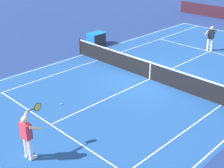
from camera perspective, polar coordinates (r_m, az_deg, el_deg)
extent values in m
plane|color=navy|center=(16.76, 6.95, 0.92)|extent=(60.00, 60.00, 0.00)
cube|color=#1E4C93|center=(16.76, 6.95, 0.92)|extent=(24.20, 11.40, 0.00)
cube|color=white|center=(20.33, -5.31, 5.38)|extent=(23.80, 0.05, 0.01)
cube|color=white|center=(19.34, -2.63, 4.43)|extent=(23.80, 0.05, 0.01)
cube|color=white|center=(14.88, 19.44, -3.66)|extent=(23.80, 0.05, 0.01)
cube|color=white|center=(12.87, -11.22, -7.33)|extent=(0.05, 8.22, 0.01)
cube|color=white|center=(21.87, 17.50, 5.73)|extent=(0.05, 8.22, 0.01)
cube|color=white|center=(16.76, 6.95, 0.93)|extent=(12.80, 0.05, 0.01)
cylinder|color=#2D2D33|center=(20.38, -5.92, 6.99)|extent=(0.10, 0.10, 1.08)
cube|color=black|center=(16.59, 7.03, 2.31)|extent=(0.02, 11.60, 0.88)
cube|color=white|center=(16.40, 7.12, 3.95)|extent=(0.04, 11.60, 0.06)
cube|color=white|center=(16.59, 7.03, 2.31)|extent=(0.04, 0.06, 0.88)
cylinder|color=white|center=(10.92, -14.79, -11.41)|extent=(0.15, 0.15, 0.74)
cube|color=white|center=(11.18, -14.30, -12.96)|extent=(0.29, 0.13, 0.09)
cylinder|color=white|center=(11.08, -15.53, -10.89)|extent=(0.15, 0.15, 0.74)
cube|color=white|center=(11.34, -15.04, -12.43)|extent=(0.29, 0.13, 0.09)
cube|color=#E03342|center=(10.64, -15.55, -8.31)|extent=(0.27, 0.40, 0.56)
sphere|color=beige|center=(10.41, -15.82, -6.30)|extent=(0.23, 0.23, 0.23)
cylinder|color=beige|center=(10.45, -13.95, -7.92)|extent=(0.42, 0.19, 0.26)
cylinder|color=beige|center=(10.75, -15.85, -5.90)|extent=(0.42, 0.25, 0.30)
cylinder|color=#232326|center=(10.89, -14.75, -4.68)|extent=(0.28, 0.06, 0.04)
torus|color=#232326|center=(11.03, -13.54, -4.14)|extent=(0.31, 0.05, 0.31)
cylinder|color=#C6D84C|center=(11.03, -13.54, -4.14)|extent=(0.27, 0.03, 0.27)
cylinder|color=white|center=(22.00, 17.27, 7.11)|extent=(0.15, 0.15, 0.74)
cube|color=white|center=(22.06, 17.11, 6.07)|extent=(0.30, 0.19, 0.09)
cylinder|color=white|center=(21.97, 17.89, 7.00)|extent=(0.15, 0.15, 0.74)
cube|color=white|center=(22.03, 17.72, 5.96)|extent=(0.30, 0.19, 0.09)
cube|color=black|center=(21.80, 17.80, 8.67)|extent=(0.35, 0.44, 0.56)
sphere|color=#DBAA84|center=(21.70, 17.95, 9.77)|extent=(0.23, 0.23, 0.23)
cylinder|color=#DBAA84|center=(21.65, 17.03, 9.02)|extent=(0.41, 0.09, 0.26)
cylinder|color=#DBAA84|center=(21.52, 18.57, 9.28)|extent=(0.39, 0.32, 0.30)
cylinder|color=#232326|center=(21.18, 18.63, 9.34)|extent=(0.28, 0.12, 0.04)
torus|color=#232326|center=(20.90, 18.49, 9.16)|extent=(0.31, 0.12, 0.31)
cylinder|color=#C6D84C|center=(20.90, 18.49, 9.16)|extent=(0.26, 0.09, 0.27)
sphere|color=#CCE01E|center=(14.24, -9.29, -3.66)|extent=(0.07, 0.07, 0.07)
cube|color=#2D2D33|center=(22.27, -2.80, 8.28)|extent=(1.10, 0.70, 0.80)
cube|color=blue|center=(22.16, -2.83, 9.32)|extent=(1.24, 0.84, 0.06)
cube|color=blue|center=(21.88, -3.97, 8.00)|extent=(0.06, 0.84, 0.84)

